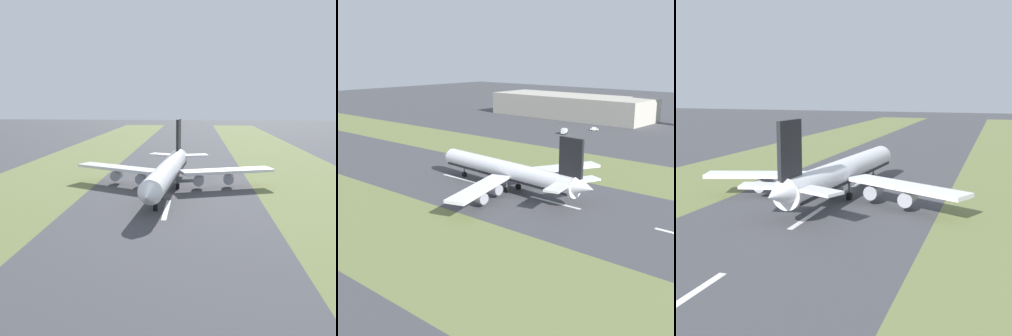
{
  "view_description": "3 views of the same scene",
  "coord_description": "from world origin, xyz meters",
  "views": [
    {
      "loc": [
        -7.0,
        109.15,
        27.46
      ],
      "look_at": [
        1.01,
        -5.77,
        7.0
      ],
      "focal_mm": 42.0,
      "sensor_mm": 36.0,
      "label": 1
    },
    {
      "loc": [
        -107.36,
        -101.9,
        43.01
      ],
      "look_at": [
        1.01,
        -5.77,
        7.0
      ],
      "focal_mm": 50.0,
      "sensor_mm": 36.0,
      "label": 2
    },
    {
      "loc": [
        36.51,
        -111.1,
        26.1
      ],
      "look_at": [
        1.01,
        -5.77,
        7.0
      ],
      "focal_mm": 50.0,
      "sensor_mm": 36.0,
      "label": 3
    }
  ],
  "objects": [
    {
      "name": "airplane_main_jet",
      "position": [
        0.86,
        -7.67,
        6.02
      ],
      "size": [
        63.94,
        67.22,
        20.2
      ],
      "color": "white",
      "rests_on": "ground"
    },
    {
      "name": "centreline_dash_mid",
      "position": [
        0.0,
        -25.77,
        0.01
      ],
      "size": [
        1.2,
        18.0,
        0.01
      ],
      "primitive_type": "cube",
      "color": "silver",
      "rests_on": "ground"
    },
    {
      "name": "grass_median_west",
      "position": [
        -45.0,
        0.0,
        0.0
      ],
      "size": [
        40.0,
        600.0,
        0.01
      ],
      "primitive_type": "cube",
      "color": "olive",
      "rests_on": "ground"
    },
    {
      "name": "centreline_dash_near",
      "position": [
        0.0,
        -65.77,
        0.01
      ],
      "size": [
        1.2,
        18.0,
        0.01
      ],
      "primitive_type": "cube",
      "color": "silver",
      "rests_on": "ground"
    },
    {
      "name": "centreline_dash_far",
      "position": [
        0.0,
        14.23,
        0.01
      ],
      "size": [
        1.2,
        18.0,
        0.01
      ],
      "primitive_type": "cube",
      "color": "silver",
      "rests_on": "ground"
    },
    {
      "name": "ground_plane",
      "position": [
        0.0,
        0.0,
        0.0
      ],
      "size": [
        800.0,
        800.0,
        0.0
      ],
      "primitive_type": "plane",
      "color": "#424247"
    }
  ]
}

